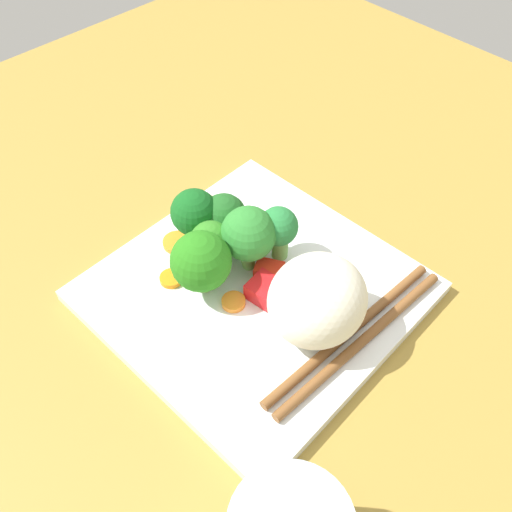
{
  "coord_description": "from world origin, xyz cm",
  "views": [
    {
      "loc": [
        -23.12,
        22.22,
        42.82
      ],
      "look_at": [
        1.45,
        -1.54,
        3.27
      ],
      "focal_mm": 39.74,
      "sensor_mm": 36.0,
      "label": 1
    }
  ],
  "objects_px": {
    "square_plate": "(255,292)",
    "chopstick_pair": "(356,336)",
    "broccoli_floret_0": "(248,234)",
    "carrot_slice_1": "(255,238)",
    "rice_mound": "(317,300)"
  },
  "relations": [
    {
      "from": "broccoli_floret_0",
      "to": "square_plate",
      "type": "bearing_deg",
      "value": 147.96
    },
    {
      "from": "broccoli_floret_0",
      "to": "carrot_slice_1",
      "type": "relative_size",
      "value": 3.32
    },
    {
      "from": "chopstick_pair",
      "to": "square_plate",
      "type": "bearing_deg",
      "value": 104.39
    },
    {
      "from": "rice_mound",
      "to": "broccoli_floret_0",
      "type": "bearing_deg",
      "value": -4.55
    },
    {
      "from": "rice_mound",
      "to": "broccoli_floret_0",
      "type": "height_order",
      "value": "rice_mound"
    },
    {
      "from": "carrot_slice_1",
      "to": "broccoli_floret_0",
      "type": "bearing_deg",
      "value": 124.84
    },
    {
      "from": "chopstick_pair",
      "to": "broccoli_floret_0",
      "type": "bearing_deg",
      "value": 95.02
    },
    {
      "from": "square_plate",
      "to": "carrot_slice_1",
      "type": "relative_size",
      "value": 12.52
    },
    {
      "from": "square_plate",
      "to": "chopstick_pair",
      "type": "height_order",
      "value": "chopstick_pair"
    },
    {
      "from": "square_plate",
      "to": "broccoli_floret_0",
      "type": "height_order",
      "value": "broccoli_floret_0"
    },
    {
      "from": "square_plate",
      "to": "chopstick_pair",
      "type": "bearing_deg",
      "value": -167.0
    },
    {
      "from": "square_plate",
      "to": "chopstick_pair",
      "type": "relative_size",
      "value": 1.26
    },
    {
      "from": "square_plate",
      "to": "broccoli_floret_0",
      "type": "distance_m",
      "value": 0.06
    },
    {
      "from": "square_plate",
      "to": "chopstick_pair",
      "type": "distance_m",
      "value": 0.1
    },
    {
      "from": "square_plate",
      "to": "rice_mound",
      "type": "xyz_separation_m",
      "value": [
        -0.07,
        -0.01,
        0.04
      ]
    }
  ]
}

